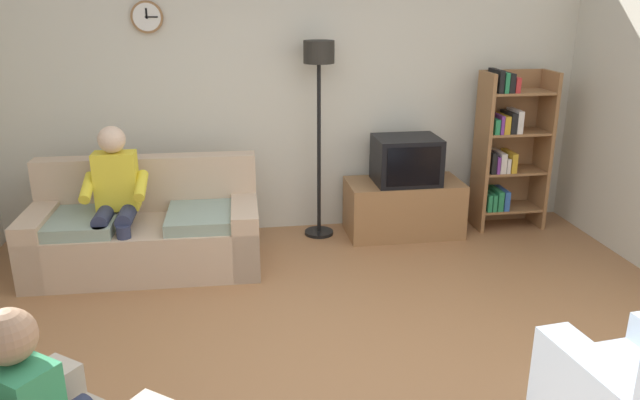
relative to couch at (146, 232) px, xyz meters
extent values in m
plane|color=#9E6B42|center=(1.38, -1.84, -0.31)|extent=(12.00, 12.00, 0.00)
cube|color=beige|center=(1.38, 0.82, 1.04)|extent=(6.20, 0.12, 2.70)
cylinder|color=olive|center=(0.08, 0.74, 1.74)|extent=(0.28, 0.03, 0.28)
cylinder|color=white|center=(0.08, 0.73, 1.74)|extent=(0.24, 0.01, 0.24)
cube|color=black|center=(0.08, 0.72, 1.77)|extent=(0.02, 0.01, 0.09)
cube|color=black|center=(0.12, 0.72, 1.74)|extent=(0.11, 0.01, 0.01)
cube|color=tan|center=(0.00, -0.05, -0.10)|extent=(1.92, 0.88, 0.42)
cube|color=tan|center=(0.01, 0.31, 0.35)|extent=(1.90, 0.24, 0.48)
cube|color=tan|center=(0.84, -0.07, -0.03)|extent=(0.24, 0.84, 0.56)
cube|color=tan|center=(-0.84, -0.04, -0.03)|extent=(0.24, 0.84, 0.56)
cube|color=gray|center=(0.50, -0.12, 0.16)|extent=(0.62, 0.69, 0.10)
cube|color=gray|center=(-0.50, -0.09, 0.16)|extent=(0.62, 0.69, 0.10)
cube|color=olive|center=(2.39, 0.41, -0.05)|extent=(1.10, 0.56, 0.53)
cube|color=black|center=(2.39, 0.67, -0.02)|extent=(1.10, 0.04, 0.03)
cube|color=black|center=(2.39, 0.39, 0.44)|extent=(0.60, 0.48, 0.44)
cube|color=black|center=(2.39, 0.15, 0.44)|extent=(0.50, 0.01, 0.36)
cube|color=olive|center=(3.17, 0.46, 0.46)|extent=(0.04, 0.36, 1.55)
cube|color=olive|center=(3.81, 0.46, 0.46)|extent=(0.04, 0.36, 1.55)
cube|color=olive|center=(3.49, 0.63, 0.46)|extent=(0.64, 0.02, 1.55)
cube|color=olive|center=(3.49, 0.46, -0.12)|extent=(0.60, 0.34, 0.02)
cube|color=#267F4C|center=(3.24, 0.44, -0.02)|extent=(0.04, 0.28, 0.17)
cube|color=#267F4C|center=(3.29, 0.44, -0.02)|extent=(0.04, 0.28, 0.17)
cube|color=#267F4C|center=(3.35, 0.44, -0.01)|extent=(0.06, 0.28, 0.20)
cube|color=#2D59A5|center=(3.41, 0.44, -0.01)|extent=(0.05, 0.28, 0.20)
cube|color=olive|center=(3.49, 0.46, 0.27)|extent=(0.60, 0.34, 0.02)
cube|color=black|center=(3.24, 0.44, 0.38)|extent=(0.05, 0.28, 0.21)
cube|color=#72338C|center=(3.29, 0.44, 0.36)|extent=(0.03, 0.28, 0.16)
cube|color=silver|center=(3.34, 0.44, 0.38)|extent=(0.06, 0.28, 0.19)
cube|color=silver|center=(3.39, 0.44, 0.35)|extent=(0.04, 0.28, 0.14)
cube|color=gold|center=(3.45, 0.44, 0.38)|extent=(0.05, 0.28, 0.19)
cube|color=olive|center=(3.49, 0.46, 0.66)|extent=(0.60, 0.34, 0.02)
cube|color=#267F4C|center=(3.24, 0.44, 0.74)|extent=(0.05, 0.28, 0.14)
cube|color=#72338C|center=(3.29, 0.44, 0.75)|extent=(0.03, 0.28, 0.17)
cube|color=gold|center=(3.34, 0.44, 0.75)|extent=(0.06, 0.28, 0.17)
cube|color=black|center=(3.40, 0.44, 0.76)|extent=(0.05, 0.28, 0.19)
cube|color=silver|center=(3.47, 0.44, 0.78)|extent=(0.06, 0.28, 0.22)
cube|color=olive|center=(3.49, 0.46, 1.04)|extent=(0.60, 0.34, 0.02)
cube|color=black|center=(3.24, 0.44, 1.16)|extent=(0.05, 0.28, 0.21)
cube|color=#267F4C|center=(3.30, 0.44, 1.15)|extent=(0.04, 0.28, 0.19)
cube|color=black|center=(3.35, 0.44, 1.14)|extent=(0.05, 0.28, 0.18)
cube|color=red|center=(3.41, 0.44, 1.13)|extent=(0.05, 0.28, 0.14)
cylinder|color=black|center=(1.57, 0.51, -0.30)|extent=(0.28, 0.28, 0.03)
cylinder|color=black|center=(1.57, 0.51, 0.54)|extent=(0.04, 0.04, 1.70)
cylinder|color=black|center=(1.57, 0.51, 1.44)|extent=(0.28, 0.28, 0.20)
cube|color=yellow|center=(-0.20, 0.00, 0.47)|extent=(0.34, 0.21, 0.48)
sphere|color=beige|center=(-0.20, -0.01, 0.82)|extent=(0.22, 0.22, 0.22)
cylinder|color=#2D334C|center=(-0.11, -0.20, 0.23)|extent=(0.14, 0.38, 0.13)
cylinder|color=#2D334C|center=(-0.29, -0.19, 0.23)|extent=(0.14, 0.38, 0.13)
cylinder|color=#2D334C|center=(-0.12, -0.39, -0.05)|extent=(0.11, 0.11, 0.52)
cylinder|color=#2D334C|center=(-0.30, -0.38, -0.05)|extent=(0.11, 0.11, 0.52)
cylinder|color=yellow|center=(0.01, -0.11, 0.45)|extent=(0.10, 0.33, 0.20)
cylinder|color=yellow|center=(-0.41, -0.10, 0.45)|extent=(0.10, 0.33, 0.20)
sphere|color=#A37A5B|center=(-0.13, -2.85, 0.70)|extent=(0.22, 0.22, 0.22)
cylinder|color=#338C59|center=(-0.24, -2.65, 0.33)|extent=(0.27, 0.32, 0.20)
camera|label=1|loc=(0.73, -5.04, 1.92)|focal=34.45mm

